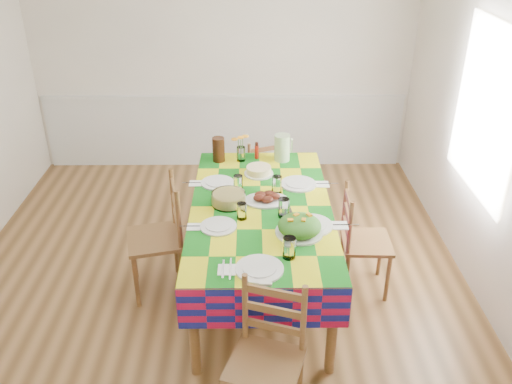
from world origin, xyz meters
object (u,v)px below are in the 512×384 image
chair_near (267,359)px  chair_right (361,242)px  tea_pitcher (219,149)px  chair_left (160,238)px  dining_table (261,216)px  meat_platter (266,198)px  chair_far (260,176)px  green_pitcher (282,148)px

chair_near → chair_right: 1.57m
tea_pitcher → chair_left: size_ratio=0.22×
dining_table → meat_platter: bearing=60.3°
dining_table → meat_platter: size_ratio=5.67×
chair_far → chair_right: (0.83, -1.34, 0.04)m
chair_left → tea_pitcher: bearing=138.2°
chair_near → chair_far: (-0.00, 2.67, -0.06)m
dining_table → meat_platter: 0.15m
dining_table → meat_platter: (0.04, 0.08, 0.12)m
chair_near → chair_far: chair_near is taller
chair_right → chair_far: bearing=34.1°
chair_far → chair_left: bearing=37.0°
green_pitcher → chair_right: size_ratio=0.26×
dining_table → tea_pitcher: tea_pitcher is taller
meat_platter → chair_near: (-0.03, -1.41, -0.36)m
chair_far → dining_table: bearing=69.3°
chair_near → green_pitcher: bearing=102.9°
chair_near → chair_left: bearing=140.6°
chair_near → dining_table: bearing=108.7°
tea_pitcher → chair_left: 1.06m
tea_pitcher → meat_platter: bearing=-61.7°
meat_platter → chair_right: 0.89m
meat_platter → chair_left: chair_left is taller
dining_table → chair_near: bearing=-89.4°
meat_platter → tea_pitcher: tea_pitcher is taller
green_pitcher → chair_far: (-0.20, 0.46, -0.52)m
dining_table → green_pitcher: size_ratio=8.37×
green_pitcher → chair_far: size_ratio=0.29×
chair_right → green_pitcher: bearing=37.8°
dining_table → chair_left: (-0.84, 0.01, -0.22)m
tea_pitcher → chair_right: (1.23, -0.87, -0.47)m
dining_table → chair_near: size_ratio=2.12×
chair_near → meat_platter: bearing=106.9°
tea_pitcher → chair_near: size_ratio=0.23×
tea_pitcher → chair_right: 1.58m
green_pitcher → chair_near: green_pitcher is taller
chair_far → tea_pitcher: bearing=29.5°
chair_far → chair_near: bearing=69.9°
meat_platter → chair_right: bearing=-5.4°
meat_platter → green_pitcher: size_ratio=1.48×
tea_pitcher → chair_far: bearing=49.7°
chair_far → chair_right: 1.58m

